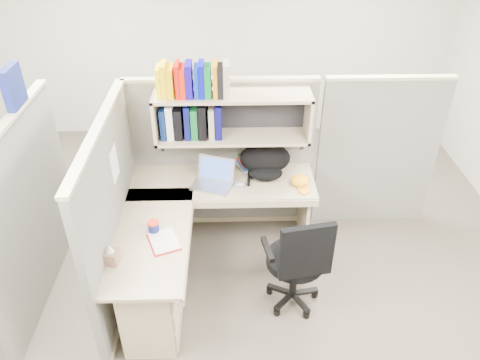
{
  "coord_description": "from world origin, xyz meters",
  "views": [
    {
      "loc": [
        0.07,
        -3.09,
        3.21
      ],
      "look_at": [
        0.16,
        0.25,
        0.96
      ],
      "focal_mm": 35.0,
      "sensor_mm": 36.0,
      "label": 1
    }
  ],
  "objects_px": {
    "laptop": "(212,175)",
    "backpack": "(265,162)",
    "desk": "(174,269)",
    "snack_canister": "(153,226)",
    "task_chair": "(296,275)"
  },
  "relations": [
    {
      "from": "laptop",
      "to": "backpack",
      "type": "bearing_deg",
      "value": 41.31
    },
    {
      "from": "desk",
      "to": "snack_canister",
      "type": "height_order",
      "value": "snack_canister"
    },
    {
      "from": "snack_canister",
      "to": "task_chair",
      "type": "distance_m",
      "value": 1.25
    },
    {
      "from": "laptop",
      "to": "task_chair",
      "type": "xyz_separation_m",
      "value": [
        0.71,
        -0.79,
        -0.49
      ]
    },
    {
      "from": "laptop",
      "to": "backpack",
      "type": "height_order",
      "value": "backpack"
    },
    {
      "from": "desk",
      "to": "task_chair",
      "type": "bearing_deg",
      "value": -1.18
    },
    {
      "from": "laptop",
      "to": "task_chair",
      "type": "distance_m",
      "value": 1.17
    },
    {
      "from": "desk",
      "to": "task_chair",
      "type": "xyz_separation_m",
      "value": [
        1.02,
        -0.02,
        -0.07
      ]
    },
    {
      "from": "task_chair",
      "to": "desk",
      "type": "bearing_deg",
      "value": 178.82
    },
    {
      "from": "backpack",
      "to": "snack_canister",
      "type": "distance_m",
      "value": 1.27
    },
    {
      "from": "backpack",
      "to": "snack_canister",
      "type": "xyz_separation_m",
      "value": [
        -0.97,
        -0.82,
        -0.1
      ]
    },
    {
      "from": "laptop",
      "to": "backpack",
      "type": "relative_size",
      "value": 0.73
    },
    {
      "from": "desk",
      "to": "snack_canister",
      "type": "bearing_deg",
      "value": 135.63
    },
    {
      "from": "backpack",
      "to": "desk",
      "type": "bearing_deg",
      "value": -109.12
    },
    {
      "from": "backpack",
      "to": "task_chair",
      "type": "xyz_separation_m",
      "value": [
        0.2,
        -0.99,
        -0.51
      ]
    }
  ]
}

